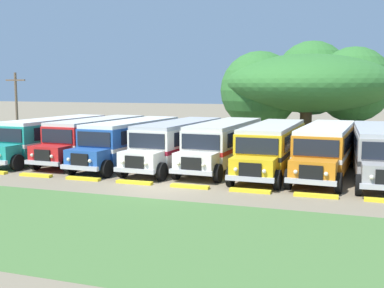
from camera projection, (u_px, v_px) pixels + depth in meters
The scene contains 18 objects.
ground_plane at pixel (158, 188), 23.68m from camera, with size 220.00×220.00×0.00m, color #84755B.
foreground_grass_strip at pixel (85, 225), 17.28m from camera, with size 80.00×9.13×0.01m, color #4C7538.
parked_bus_slot_0 at pixel (53, 136), 33.14m from camera, with size 3.18×10.91×2.82m.
parked_bus_slot_1 at pixel (97, 137), 32.64m from camera, with size 3.09×10.89×2.82m.
parked_bus_slot_2 at pixel (131, 140), 30.99m from camera, with size 3.21×10.91×2.82m.
parked_bus_slot_3 at pixel (178, 141), 30.12m from camera, with size 3.22×10.92×2.82m.
parked_bus_slot_4 at pixel (224, 142), 29.67m from camera, with size 3.06×10.89×2.82m.
parked_bus_slot_5 at pixel (272, 145), 27.94m from camera, with size 2.88×10.86×2.82m.
parked_bus_slot_6 at pixel (326, 147), 27.17m from camera, with size 3.27×10.93×2.82m.
parked_bus_slot_7 at pixel (379, 149), 26.11m from camera, with size 2.98×10.88×2.82m.
curb_wheelstop_1 at pixel (36, 175), 26.58m from camera, with size 2.00×0.36×0.15m, color yellow.
curb_wheelstop_2 at pixel (83, 179), 25.58m from camera, with size 2.00×0.36×0.15m, color yellow.
curb_wheelstop_3 at pixel (134, 182), 24.59m from camera, with size 2.00×0.36×0.15m, color yellow.
curb_wheelstop_4 at pixel (190, 186), 23.60m from camera, with size 2.00×0.36×0.15m, color yellow.
curb_wheelstop_5 at pixel (250, 191), 22.61m from camera, with size 2.00×0.36×0.15m, color yellow.
curb_wheelstop_6 at pixel (316, 196), 21.62m from camera, with size 2.00×0.36×0.15m, color yellow.
broad_shade_tree at pixel (307, 84), 40.28m from camera, with size 14.06×14.81×9.25m.
utility_pole at pixel (17, 108), 37.56m from camera, with size 1.80×0.20×6.14m.
Camera 1 is at (9.18, -21.41, 5.06)m, focal length 44.10 mm.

